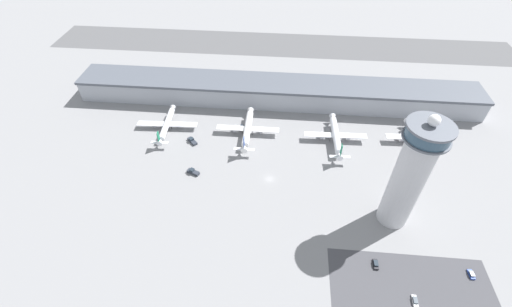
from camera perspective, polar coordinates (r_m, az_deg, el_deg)
The scene contains 15 objects.
ground_plane at distance 177.09m, azimuth 2.29°, elevation -4.29°, with size 1000.00×1000.00×0.00m, color gray.
terminal_building at distance 226.04m, azimuth 3.44°, elevation 10.20°, with size 256.24×25.00×14.88m.
runway_strip at distance 303.38m, azimuth 4.15°, elevation 17.65°, with size 384.36×44.00×0.01m, color #515154.
control_tower at distance 152.81m, azimuth 24.28°, elevation -3.21°, with size 17.68×17.68×58.94m.
parking_lot_surface at distance 154.68m, azimuth 24.97°, elevation -21.39°, with size 64.00×40.00×0.01m, color #424247.
airplane_gate_alpha at distance 211.38m, azimuth -14.65°, elevation 4.75°, with size 36.05×35.66×11.14m.
airplane_gate_bravo at distance 200.28m, azimuth -1.41°, elevation 4.12°, with size 36.80×37.85×12.81m.
airplane_gate_charlie at distance 200.59m, azimuth 13.16°, elevation 2.94°, with size 35.78×37.81×12.78m.
airplane_gate_delta at distance 213.95m, azimuth 24.94°, elevation 2.46°, with size 31.56×32.62×13.24m.
service_truck_catering at distance 200.55m, azimuth -10.59°, elevation 2.08°, with size 6.98×7.06×2.48m.
service_truck_fuel at distance 182.13m, azimuth -10.44°, elevation -3.03°, with size 7.17×4.78×2.82m.
service_truck_baggage at distance 205.73m, azimuth -2.11°, elevation 4.21°, with size 8.49×3.54×3.05m.
car_maroon_suv at distance 170.10m, azimuth 32.24°, elevation -16.67°, with size 2.01×4.36×1.45m.
car_blue_compact at distance 154.03m, azimuth 24.97°, elevation -21.39°, with size 1.92×4.83×1.40m.
car_silver_sedan at distance 156.32m, azimuth 19.32°, elevation -17.00°, with size 1.88×4.72×1.55m.
Camera 1 is at (3.70, -119.61, 130.54)m, focal length 24.00 mm.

